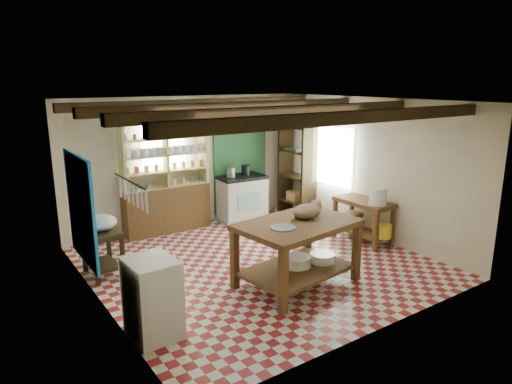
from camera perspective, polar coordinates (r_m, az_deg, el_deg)
floor at (r=7.54m, az=0.20°, el=-8.90°), size 5.00×5.00×0.02m
ceiling at (r=6.95m, az=0.22°, el=11.33°), size 5.00×5.00×0.02m
wall_back at (r=9.26m, az=-8.64°, el=3.74°), size 5.00×0.04×2.60m
wall_front at (r=5.34m, az=15.67°, el=-4.24°), size 5.00×0.04×2.60m
wall_left at (r=6.11m, az=-19.47°, el=-2.23°), size 0.04×5.00×2.60m
wall_right at (r=8.77m, az=13.80°, el=2.92°), size 0.04×5.00×2.60m
ceiling_beams at (r=6.96m, az=0.22°, el=10.34°), size 5.00×3.80×0.15m
blue_wall_patch at (r=7.02m, az=-21.06°, el=-2.02°), size 0.04×1.40×1.60m
green_wall_patch at (r=9.84m, az=-1.98°, el=4.20°), size 1.30×0.04×2.30m
window_back at (r=8.97m, az=-11.56°, el=5.88°), size 0.90×0.02×0.80m
window_right at (r=9.42m, az=9.23°, el=4.51°), size 0.02×1.30×1.20m
utensil_rail at (r=4.89m, az=-15.50°, el=-0.04°), size 0.06×0.90×0.28m
pot_rack at (r=9.37m, az=-0.63°, el=9.45°), size 0.86×0.12×0.36m
shelving_unit at (r=8.90m, az=-11.24°, el=1.91°), size 1.70×0.34×2.20m
tall_rack at (r=9.95m, az=5.14°, el=2.79°), size 0.40×0.86×2.00m
work_table at (r=6.66m, az=5.14°, el=-7.64°), size 1.80×1.31×0.95m
stove at (r=9.65m, az=-1.81°, el=-0.72°), size 1.01×0.72×0.95m
prep_table at (r=7.35m, az=-18.60°, el=-7.18°), size 0.51×0.73×0.72m
white_cabinet at (r=5.52m, az=-12.83°, el=-12.77°), size 0.54×0.64×0.94m
right_counter at (r=8.60m, az=13.21°, el=-3.51°), size 0.56×1.10×0.78m
cat at (r=6.68m, az=6.41°, el=-2.38°), size 0.54×0.47×0.21m
steel_tray at (r=6.23m, az=3.35°, el=-4.44°), size 0.39×0.39×0.02m
basin_large at (r=6.78m, az=5.10°, el=-8.59°), size 0.47×0.47×0.15m
basin_small at (r=6.97m, az=8.28°, el=-8.11°), size 0.42×0.42×0.13m
kettle_left at (r=9.40m, az=-3.18°, el=2.49°), size 0.19×0.19×0.21m
kettle_right at (r=9.56m, az=-1.31°, el=2.72°), size 0.18×0.18×0.21m
enamel_bowl at (r=7.20m, az=-18.89°, el=-3.62°), size 0.50×0.50×0.24m
white_bucket at (r=8.20m, az=15.00°, el=-0.54°), size 0.30×0.30×0.30m
wicker_basket at (r=8.80m, az=11.75°, el=-3.39°), size 0.37×0.30×0.26m
yellow_tub at (r=8.34m, az=15.48°, el=-4.67°), size 0.33×0.33×0.24m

